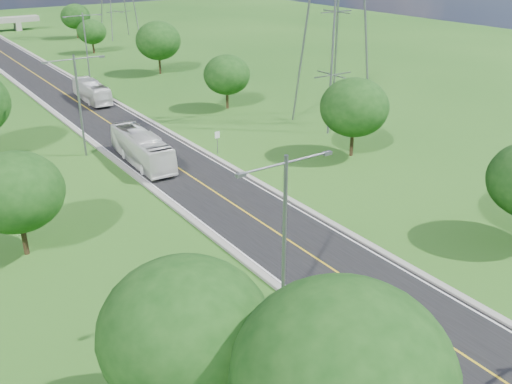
{
  "coord_description": "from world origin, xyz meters",
  "views": [
    {
      "loc": [
        -22.21,
        -9.12,
        19.72
      ],
      "look_at": [
        -0.86,
        22.21,
        3.0
      ],
      "focal_mm": 40.0,
      "sensor_mm": 36.0,
      "label": 1
    }
  ],
  "objects": [
    {
      "name": "streetlight_far_right",
      "position": [
        6.0,
        78.0,
        5.94
      ],
      "size": [
        5.9,
        0.25,
        10.0
      ],
      "color": "slate",
      "rests_on": "ground"
    },
    {
      "name": "curb_left",
      "position": [
        -4.25,
        66.0,
        0.11
      ],
      "size": [
        0.5,
        150.0,
        0.22
      ],
      "primitive_type": "cube",
      "color": "gray",
      "rests_on": "ground"
    },
    {
      "name": "tree_lf",
      "position": [
        -11.0,
        2.0,
        5.89
      ],
      "size": [
        7.98,
        7.98,
        9.28
      ],
      "color": "black",
      "rests_on": "ground"
    },
    {
      "name": "tree_la",
      "position": [
        -14.0,
        8.0,
        5.27
      ],
      "size": [
        7.14,
        7.14,
        8.3
      ],
      "color": "black",
      "rests_on": "ground"
    },
    {
      "name": "road",
      "position": [
        0.0,
        66.0,
        0.03
      ],
      "size": [
        8.0,
        150.0,
        0.06
      ],
      "primitive_type": "cube",
      "color": "black",
      "rests_on": "ground"
    },
    {
      "name": "tree_lb",
      "position": [
        -16.0,
        28.0,
        4.64
      ],
      "size": [
        6.3,
        6.3,
        7.33
      ],
      "color": "black",
      "rests_on": "ground"
    },
    {
      "name": "tree_rc",
      "position": [
        15.0,
        52.0,
        4.33
      ],
      "size": [
        5.88,
        5.88,
        6.84
      ],
      "color": "black",
      "rests_on": "ground"
    },
    {
      "name": "tree_rd",
      "position": [
        17.0,
        76.0,
        5.27
      ],
      "size": [
        7.14,
        7.14,
        8.3
      ],
      "color": "black",
      "rests_on": "ground"
    },
    {
      "name": "streetlight_near_left",
      "position": [
        -6.0,
        12.0,
        5.94
      ],
      "size": [
        5.9,
        0.25,
        10.0
      ],
      "color": "slate",
      "rests_on": "ground"
    },
    {
      "name": "bus_outbound",
      "position": [
        1.78,
        64.91,
        1.42
      ],
      "size": [
        2.54,
        9.8,
        2.71
      ],
      "primitive_type": "imported",
      "rotation": [
        0.0,
        0.0,
        3.11
      ],
      "color": "white",
      "rests_on": "road"
    },
    {
      "name": "streetlight_mid_left",
      "position": [
        -6.0,
        45.0,
        5.94
      ],
      "size": [
        5.9,
        0.25,
        10.0
      ],
      "color": "slate",
      "rests_on": "ground"
    },
    {
      "name": "tree_re",
      "position": [
        14.5,
        100.0,
        4.02
      ],
      "size": [
        5.46,
        5.46,
        6.35
      ],
      "color": "black",
      "rests_on": "ground"
    },
    {
      "name": "ground",
      "position": [
        0.0,
        60.0,
        0.0
      ],
      "size": [
        260.0,
        260.0,
        0.0
      ],
      "primitive_type": "plane",
      "color": "#1C4A15",
      "rests_on": "ground"
    },
    {
      "name": "tree_rf",
      "position": [
        18.0,
        120.0,
        4.64
      ],
      "size": [
        6.3,
        6.3,
        7.33
      ],
      "color": "black",
      "rests_on": "ground"
    },
    {
      "name": "curb_right",
      "position": [
        4.25,
        66.0,
        0.11
      ],
      "size": [
        0.5,
        150.0,
        0.22
      ],
      "primitive_type": "cube",
      "color": "gray",
      "rests_on": "ground"
    },
    {
      "name": "tree_rb",
      "position": [
        16.0,
        30.0,
        4.95
      ],
      "size": [
        6.72,
        6.72,
        7.82
      ],
      "color": "black",
      "rests_on": "ground"
    },
    {
      "name": "speed_limit_sign",
      "position": [
        5.2,
        37.98,
        1.6
      ],
      "size": [
        0.55,
        0.09,
        2.4
      ],
      "color": "slate",
      "rests_on": "ground"
    },
    {
      "name": "bus_inbound",
      "position": [
        -2.21,
        39.63,
        1.58
      ],
      "size": [
        3.07,
        11.0,
        3.03
      ],
      "primitive_type": "imported",
      "rotation": [
        0.0,
        0.0,
        -0.05
      ],
      "color": "white",
      "rests_on": "road"
    }
  ]
}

